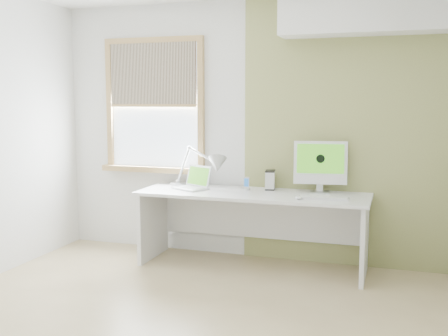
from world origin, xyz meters
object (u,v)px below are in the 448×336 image
at_px(external_drive, 270,180).
at_px(imac, 320,164).
at_px(desk, 254,211).
at_px(laptop, 194,183).
at_px(desk_lamp, 209,167).

relative_size(external_drive, imac, 0.37).
relative_size(desk, imac, 4.33).
xyz_separation_m(laptop, imac, (1.23, 0.17, 0.22)).
bearing_deg(laptop, imac, 7.86).
bearing_deg(desk_lamp, external_drive, 11.16).
xyz_separation_m(desk_lamp, imac, (1.08, 0.10, 0.06)).
height_order(laptop, imac, imac).
distance_m(desk_lamp, imac, 1.09).
bearing_deg(imac, external_drive, 178.08).
xyz_separation_m(desk, laptop, (-0.62, -0.02, 0.25)).
distance_m(desk, imac, 0.78).
relative_size(desk, desk_lamp, 3.13).
distance_m(desk_lamp, external_drive, 0.62).
relative_size(desk_lamp, external_drive, 3.70).
bearing_deg(desk_lamp, imac, 5.30).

